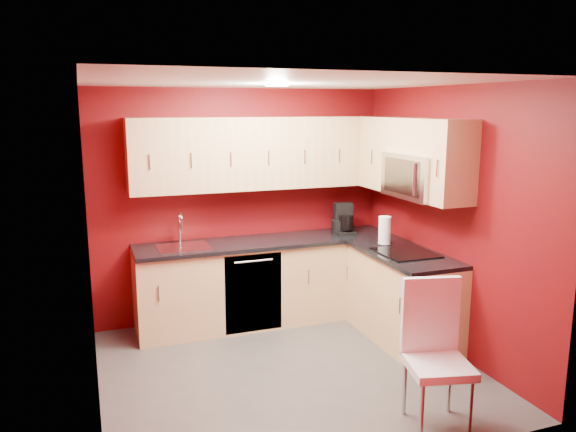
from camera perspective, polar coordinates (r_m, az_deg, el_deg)
floor at (r=5.17m, az=0.09°, el=-15.41°), size 3.20×3.20×0.00m
ceiling at (r=4.64m, az=0.10°, el=13.46°), size 3.20×3.20×0.00m
wall_back at (r=6.15m, az=-4.76°, el=1.13°), size 3.20×0.00×3.20m
wall_front at (r=3.43m, az=8.88°, el=-6.98°), size 3.20×0.00×3.20m
wall_left at (r=4.47m, az=-19.55°, el=-3.25°), size 0.00×3.00×3.00m
wall_right at (r=5.50m, az=15.92°, el=-0.44°), size 0.00×3.00×3.00m
base_cabinets_back at (r=6.12m, az=-2.06°, el=-6.75°), size 2.80×0.60×0.87m
base_cabinets_right at (r=5.75m, az=11.57°, el=-8.17°), size 0.60×1.30×0.87m
countertop_back at (r=5.99m, az=-2.05°, el=-2.64°), size 2.80×0.63×0.04m
countertop_right at (r=5.60m, az=11.70°, el=-3.83°), size 0.63×1.27×0.04m
upper_cabinets_back at (r=5.97m, az=-2.53°, el=6.42°), size 2.80×0.35×0.75m
upper_cabinets_right at (r=5.68m, az=12.20°, el=6.58°), size 0.35×1.55×0.75m
microwave at (r=5.48m, az=13.18°, el=4.00°), size 0.42×0.76×0.42m
cooktop at (r=5.56m, az=11.86°, el=-3.67°), size 0.50×0.55×0.01m
sink at (r=5.78m, az=-10.62°, el=-2.76°), size 0.52×0.42×0.35m
dishwasher_front at (r=5.79m, az=-3.53°, el=-7.82°), size 0.60×0.02×0.82m
downlight at (r=4.92m, az=-1.15°, el=13.14°), size 0.20×0.20×0.01m
coffee_maker at (r=6.27m, az=5.82°, el=-0.30°), size 0.23×0.29×0.34m
napkin_holder at (r=6.29m, az=5.20°, el=-1.11°), size 0.16×0.16×0.15m
paper_towel at (r=5.83m, az=9.79°, el=-1.48°), size 0.18×0.18×0.29m
dining_chair at (r=4.28m, az=15.04°, el=-13.72°), size 0.53×0.55×1.08m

